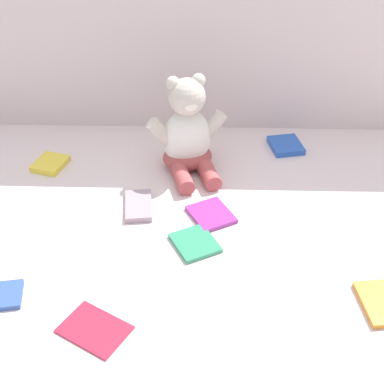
# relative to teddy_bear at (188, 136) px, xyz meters

# --- Properties ---
(ground_plane) EXTENTS (3.20, 3.20, 0.00)m
(ground_plane) POSITION_rel_teddy_bear_xyz_m (0.03, -0.17, -0.11)
(ground_plane) COLOR silver
(backdrop_drape) EXTENTS (1.75, 0.03, 0.69)m
(backdrop_drape) POSITION_rel_teddy_bear_xyz_m (0.03, 0.26, 0.24)
(backdrop_drape) COLOR beige
(backdrop_drape) RESTS_ON ground_plane
(teddy_bear) EXTENTS (0.24, 0.24, 0.29)m
(teddy_bear) POSITION_rel_teddy_bear_xyz_m (0.00, 0.00, 0.00)
(teddy_bear) COLOR white
(teddy_bear) RESTS_ON ground_plane
(book_case_1) EXTENTS (0.17, 0.15, 0.01)m
(book_case_1) POSITION_rel_teddy_bear_xyz_m (-0.17, -0.62, -0.10)
(book_case_1) COLOR #BD243D
(book_case_1) RESTS_ON ground_plane
(book_case_2) EXTENTS (0.11, 0.12, 0.02)m
(book_case_2) POSITION_rel_teddy_bear_xyz_m (0.31, 0.12, -0.10)
(book_case_2) COLOR blue
(book_case_2) RESTS_ON ground_plane
(book_case_3) EXTENTS (0.11, 0.12, 0.02)m
(book_case_3) POSITION_rel_teddy_bear_xyz_m (-0.42, -0.01, -0.10)
(book_case_3) COLOR yellow
(book_case_3) RESTS_ON ground_plane
(book_case_4) EXTENTS (0.09, 0.14, 0.01)m
(book_case_4) POSITION_rel_teddy_bear_xyz_m (0.44, -0.54, -0.10)
(book_case_4) COLOR orange
(book_case_4) RESTS_ON ground_plane
(book_case_6) EXTENTS (0.14, 0.15, 0.01)m
(book_case_6) POSITION_rel_teddy_bear_xyz_m (0.07, -0.24, -0.10)
(book_case_6) COLOR #95318C
(book_case_6) RESTS_ON ground_plane
(book_case_7) EXTENTS (0.14, 0.14, 0.01)m
(book_case_7) POSITION_rel_teddy_bear_xyz_m (0.03, -0.35, -0.10)
(book_case_7) COLOR #329067
(book_case_7) RESTS_ON ground_plane
(book_case_8) EXTENTS (0.09, 0.14, 0.02)m
(book_case_8) POSITION_rel_teddy_bear_xyz_m (-0.13, -0.21, -0.10)
(book_case_8) COLOR #A48B99
(book_case_8) RESTS_ON ground_plane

